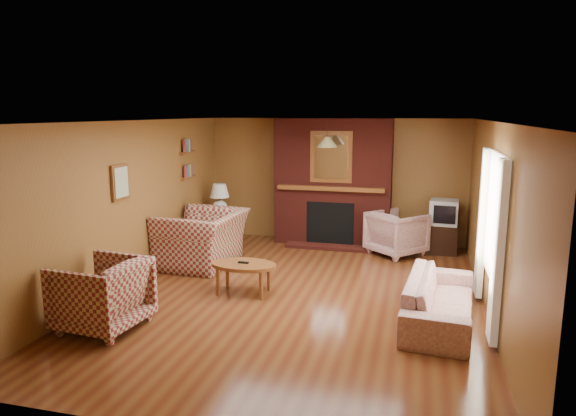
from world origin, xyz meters
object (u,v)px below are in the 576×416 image
(plaid_armchair, at_px, (102,294))
(crt_tv, at_px, (444,212))
(plaid_loveseat, at_px, (202,239))
(coffee_table, at_px, (243,267))
(fireplace, at_px, (333,183))
(table_lamp, at_px, (220,198))
(tv_stand, at_px, (442,239))
(floral_armchair, at_px, (397,233))
(side_table, at_px, (220,229))
(floral_sofa, at_px, (440,299))

(plaid_armchair, distance_m, crt_tv, 5.97)
(plaid_loveseat, bearing_deg, coffee_table, 47.77)
(fireplace, xyz_separation_m, table_lamp, (-2.10, -0.53, -0.28))
(plaid_armchair, bearing_deg, crt_tv, 143.84)
(tv_stand, height_order, crt_tv, crt_tv)
(plaid_loveseat, distance_m, table_lamp, 1.50)
(fireplace, xyz_separation_m, coffee_table, (-0.74, -3.06, -0.80))
(tv_stand, bearing_deg, coffee_table, -134.62)
(floral_armchair, bearing_deg, side_table, 42.68)
(side_table, bearing_deg, fireplace, 14.29)
(side_table, relative_size, tv_stand, 1.05)
(tv_stand, distance_m, crt_tv, 0.49)
(floral_armchair, relative_size, crt_tv, 1.65)
(floral_armchair, height_order, tv_stand, floral_armchair)
(floral_armchair, relative_size, side_table, 1.55)
(floral_armchair, distance_m, table_lamp, 3.39)
(plaid_loveseat, distance_m, side_table, 1.44)
(plaid_armchair, xyz_separation_m, table_lamp, (-0.15, 4.08, 0.48))
(floral_sofa, xyz_separation_m, tv_stand, (0.15, 3.23, -0.02))
(table_lamp, distance_m, tv_stand, 4.21)
(floral_armchair, xyz_separation_m, tv_stand, (0.80, 0.32, -0.13))
(coffee_table, bearing_deg, tv_stand, 45.87)
(plaid_loveseat, bearing_deg, plaid_armchair, 0.81)
(floral_sofa, bearing_deg, side_table, 59.76)
(side_table, bearing_deg, plaid_armchair, -87.89)
(coffee_table, xyz_separation_m, tv_stand, (2.79, 2.88, -0.12))
(plaid_loveseat, distance_m, floral_armchair, 3.42)
(plaid_loveseat, relative_size, coffee_table, 1.47)
(plaid_loveseat, height_order, table_lamp, table_lamp)
(coffee_table, distance_m, side_table, 2.87)
(plaid_armchair, bearing_deg, floral_armchair, 148.08)
(plaid_armchair, distance_m, floral_sofa, 4.03)
(plaid_loveseat, distance_m, floral_sofa, 4.03)
(plaid_armchair, bearing_deg, side_table, -171.90)
(floral_armchair, bearing_deg, fireplace, 20.27)
(plaid_loveseat, relative_size, table_lamp, 2.25)
(side_table, xyz_separation_m, table_lamp, (0.00, 0.00, 0.62))
(fireplace, height_order, floral_armchair, fireplace)
(coffee_table, bearing_deg, fireplace, 76.41)
(plaid_armchair, xyz_separation_m, floral_armchair, (3.20, 4.11, -0.03))
(table_lamp, relative_size, tv_stand, 1.15)
(table_lamp, bearing_deg, crt_tv, 4.74)
(side_table, bearing_deg, table_lamp, 0.00)
(plaid_armchair, height_order, tv_stand, plaid_armchair)
(fireplace, xyz_separation_m, floral_armchair, (1.25, -0.50, -0.79))
(plaid_loveseat, xyz_separation_m, plaid_armchair, (-0.10, -2.67, -0.03))
(fireplace, bearing_deg, tv_stand, -5.15)
(coffee_table, height_order, tv_stand, tv_stand)
(floral_sofa, bearing_deg, tv_stand, 2.83)
(side_table, bearing_deg, coffee_table, -61.69)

